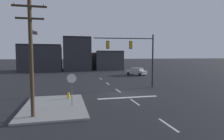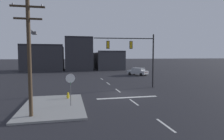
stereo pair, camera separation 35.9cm
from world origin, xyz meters
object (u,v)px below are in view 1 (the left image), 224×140
(car_lot_nearside, at_px, (136,71))
(utility_pole, at_px, (31,52))
(stop_sign, at_px, (72,82))
(signal_mast_near_side, at_px, (136,51))
(fire_hydrant, at_px, (69,97))

(car_lot_nearside, bearing_deg, utility_pole, -124.35)
(stop_sign, xyz_separation_m, car_lot_nearside, (14.34, 22.89, -1.29))
(signal_mast_near_side, height_order, utility_pole, utility_pole)
(car_lot_nearside, height_order, fire_hydrant, car_lot_nearside)
(car_lot_nearside, bearing_deg, signal_mast_near_side, -110.90)
(utility_pole, distance_m, fire_hydrant, 6.92)
(fire_hydrant, bearing_deg, signal_mast_near_side, 30.33)
(utility_pole, xyz_separation_m, fire_hydrant, (2.46, 4.89, -4.23))
(utility_pole, bearing_deg, fire_hydrant, 63.27)
(stop_sign, distance_m, fire_hydrant, 3.39)
(stop_sign, xyz_separation_m, utility_pole, (-2.71, -2.04, 2.41))
(signal_mast_near_side, relative_size, fire_hydrant, 10.67)
(signal_mast_near_side, xyz_separation_m, fire_hydrant, (-8.92, -5.22, -4.53))
(signal_mast_near_side, height_order, fire_hydrant, signal_mast_near_side)
(signal_mast_near_side, bearing_deg, fire_hydrant, -149.67)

